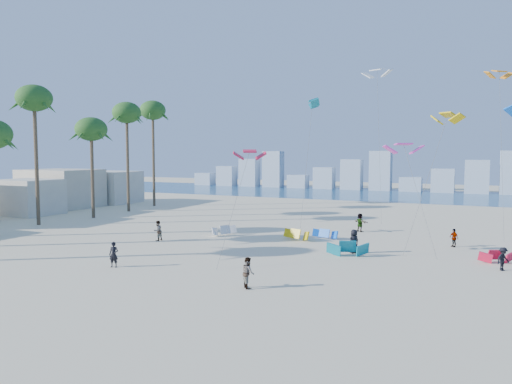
% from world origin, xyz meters
% --- Properties ---
extents(ground, '(220.00, 220.00, 0.00)m').
position_xyz_m(ground, '(0.00, 0.00, 0.00)').
color(ground, beige).
rests_on(ground, ground).
extents(ocean, '(220.00, 220.00, 0.00)m').
position_xyz_m(ocean, '(0.00, 72.00, 0.01)').
color(ocean, navy).
rests_on(ocean, ground).
extents(kitesurfer_near, '(0.73, 0.59, 1.75)m').
position_xyz_m(kitesurfer_near, '(-2.29, 4.34, 0.87)').
color(kitesurfer_near, black).
rests_on(kitesurfer_near, ground).
extents(kitesurfer_mid, '(1.09, 1.10, 1.79)m').
position_xyz_m(kitesurfer_mid, '(8.23, 3.72, 0.90)').
color(kitesurfer_mid, gray).
rests_on(kitesurfer_mid, ground).
extents(kitesurfers_far, '(34.85, 13.76, 1.87)m').
position_xyz_m(kitesurfers_far, '(11.11, 19.05, 0.88)').
color(kitesurfers_far, black).
rests_on(kitesurfers_far, ground).
extents(grounded_kites, '(29.13, 12.47, 1.02)m').
position_xyz_m(grounded_kites, '(12.00, 19.30, 0.46)').
color(grounded_kites, white).
rests_on(grounded_kites, ground).
extents(flying_kites, '(24.15, 29.43, 17.96)m').
position_xyz_m(flying_kites, '(14.02, 24.88, 12.34)').
color(flying_kites, red).
rests_on(flying_kites, ground).
extents(palm_row, '(6.69, 44.80, 15.60)m').
position_xyz_m(palm_row, '(-22.23, 16.18, 11.98)').
color(palm_row, brown).
rests_on(palm_row, ground).
extents(beachfront_buildings, '(11.50, 43.00, 6.00)m').
position_xyz_m(beachfront_buildings, '(-33.69, 20.82, 2.67)').
color(beachfront_buildings, beige).
rests_on(beachfront_buildings, ground).
extents(distant_skyline, '(85.00, 3.00, 8.40)m').
position_xyz_m(distant_skyline, '(-1.19, 82.00, 3.09)').
color(distant_skyline, '#9EADBF').
rests_on(distant_skyline, ground).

